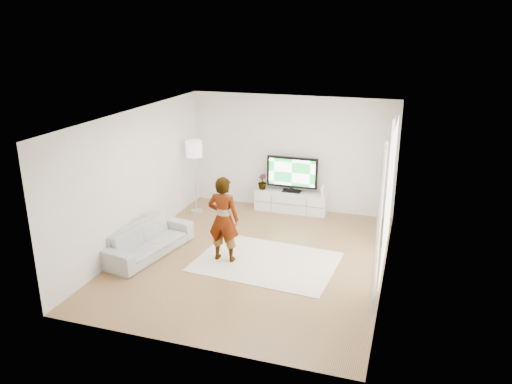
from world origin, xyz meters
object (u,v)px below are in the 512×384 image
(floor_lamp, at_px, (194,152))
(television, at_px, (292,173))
(media_console, at_px, (291,201))
(rug, at_px, (266,262))
(player, at_px, (223,219))
(sofa, at_px, (147,240))

(floor_lamp, bearing_deg, television, 19.12)
(media_console, height_order, television, television)
(rug, xyz_separation_m, floor_lamp, (-2.44, 2.14, 1.49))
(television, relative_size, floor_lamp, 0.71)
(media_console, relative_size, floor_lamp, 0.99)
(rug, distance_m, floor_lamp, 3.57)
(media_console, distance_m, television, 0.72)
(media_console, bearing_deg, rug, -85.54)
(floor_lamp, bearing_deg, player, -54.55)
(player, xyz_separation_m, sofa, (-1.55, -0.21, -0.56))
(player, distance_m, sofa, 1.66)
(media_console, bearing_deg, floor_lamp, -161.52)
(media_console, xyz_separation_m, rug, (0.22, -2.88, -0.24))
(media_console, distance_m, sofa, 3.88)
(television, bearing_deg, rug, -85.58)
(sofa, bearing_deg, media_console, -22.86)
(television, distance_m, sofa, 3.96)
(player, bearing_deg, rug, -169.03)
(rug, relative_size, floor_lamp, 1.49)
(rug, bearing_deg, floor_lamp, 138.77)
(rug, bearing_deg, player, -169.35)
(rug, xyz_separation_m, player, (-0.81, -0.15, 0.85))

